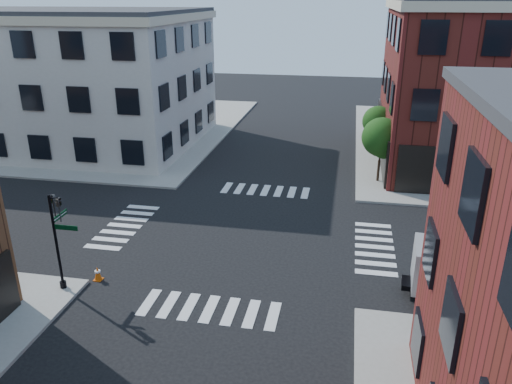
% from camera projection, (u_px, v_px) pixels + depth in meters
% --- Properties ---
extents(ground, '(120.00, 120.00, 0.00)m').
position_uv_depth(ground, '(244.00, 236.00, 27.36)').
color(ground, black).
rests_on(ground, ground).
extents(sidewalk_nw, '(30.00, 30.00, 0.15)m').
position_uv_depth(sidewalk_nw, '(83.00, 126.00, 50.16)').
color(sidewalk_nw, gray).
rests_on(sidewalk_nw, ground).
extents(building_nw, '(22.00, 16.00, 11.00)m').
position_uv_depth(building_nw, '(68.00, 80.00, 43.25)').
color(building_nw, beige).
rests_on(building_nw, ground).
extents(tree_near, '(2.69, 2.69, 4.49)m').
position_uv_depth(tree_near, '(382.00, 139.00, 34.01)').
color(tree_near, black).
rests_on(tree_near, ground).
extents(tree_far, '(2.43, 2.43, 4.07)m').
position_uv_depth(tree_far, '(378.00, 123.00, 39.60)').
color(tree_far, black).
rests_on(tree_far, ground).
extents(signal_pole, '(1.29, 1.24, 4.60)m').
position_uv_depth(signal_pole, '(58.00, 232.00, 21.37)').
color(signal_pole, black).
rests_on(signal_pole, ground).
extents(traffic_cone, '(0.40, 0.40, 0.69)m').
position_uv_depth(traffic_cone, '(98.00, 274.00, 23.01)').
color(traffic_cone, '#DE5709').
rests_on(traffic_cone, ground).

